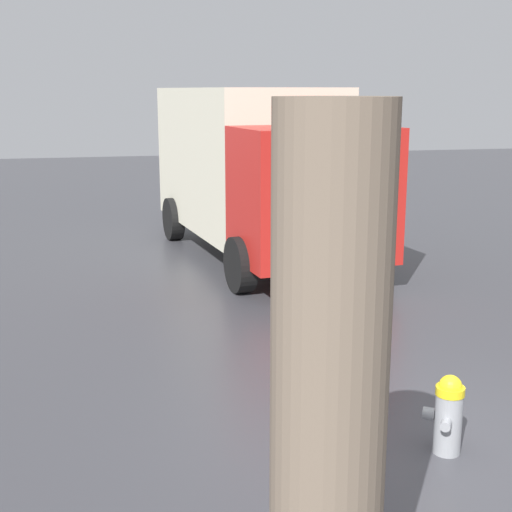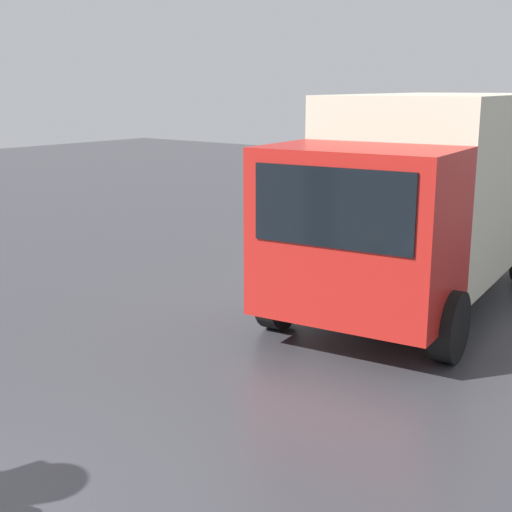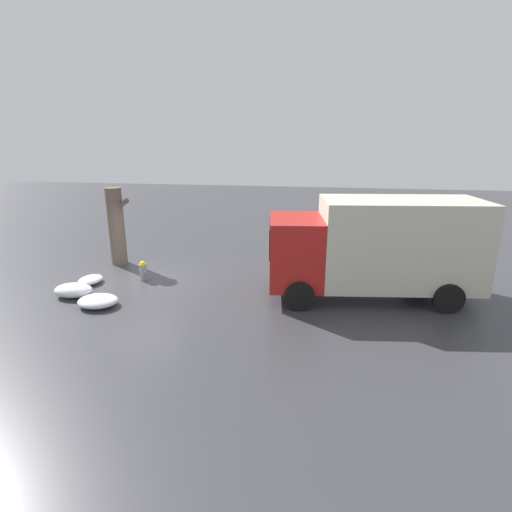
{
  "view_description": "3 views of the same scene",
  "coord_description": "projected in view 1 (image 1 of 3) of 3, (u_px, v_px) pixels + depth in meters",
  "views": [
    {
      "loc": [
        -5.26,
        2.97,
        3.16
      ],
      "look_at": [
        4.67,
        0.66,
        0.77
      ],
      "focal_mm": 50.0,
      "sensor_mm": 36.0,
      "label": 1
    },
    {
      "loc": [
        -2.19,
        -4.97,
        3.32
      ],
      "look_at": [
        4.21,
        0.12,
        1.36
      ],
      "focal_mm": 50.0,
      "sensor_mm": 36.0,
      "label": 2
    },
    {
      "loc": [
        6.34,
        -12.88,
        5.01
      ],
      "look_at": [
        4.13,
        0.23,
        1.06
      ],
      "focal_mm": 28.0,
      "sensor_mm": 36.0,
      "label": 3
    }
  ],
  "objects": [
    {
      "name": "ground_plane",
      "position": [
        446.0,
        452.0,
        6.36
      ],
      "size": [
        60.0,
        60.0,
        0.0
      ],
      "primitive_type": "plane",
      "color": "#38383D"
    },
    {
      "name": "fire_hydrant",
      "position": [
        448.0,
        413.0,
        6.27
      ],
      "size": [
        0.41,
        0.38,
        0.73
      ],
      "rotation": [
        0.0,
        0.0,
        0.96
      ],
      "color": "gray",
      "rests_on": "ground_plane"
    },
    {
      "name": "tree_trunk",
      "position": [
        329.0,
        390.0,
        3.84
      ],
      "size": [
        0.97,
        0.64,
        3.12
      ],
      "color": "#6B5B4C",
      "rests_on": "ground_plane"
    },
    {
      "name": "delivery_truck",
      "position": [
        257.0,
        166.0,
        13.67
      ],
      "size": [
        6.77,
        3.34,
        3.19
      ],
      "rotation": [
        0.0,
        0.0,
        1.7
      ],
      "color": "red",
      "rests_on": "ground_plane"
    }
  ]
}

